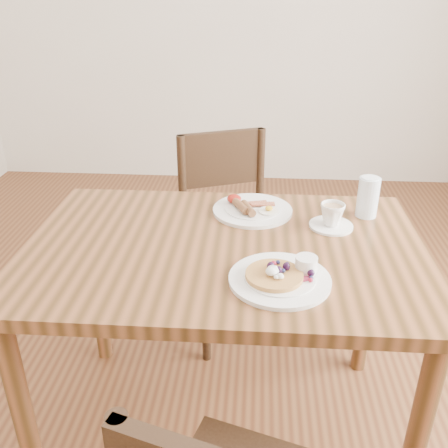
# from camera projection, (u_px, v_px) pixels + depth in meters

# --- Properties ---
(ground) EXTENTS (5.00, 5.00, 0.00)m
(ground) POSITION_uv_depth(u_px,v_px,m) (224.00, 424.00, 1.83)
(ground) COLOR #542C18
(ground) RESTS_ON ground
(dining_table) EXTENTS (1.20, 0.80, 0.75)m
(dining_table) POSITION_uv_depth(u_px,v_px,m) (224.00, 273.00, 1.54)
(dining_table) COLOR brown
(dining_table) RESTS_ON ground
(chair_far) EXTENTS (0.54, 0.54, 0.88)m
(chair_far) POSITION_uv_depth(u_px,v_px,m) (230.00, 227.00, 2.17)
(chair_far) COLOR #301F11
(chair_far) RESTS_ON ground
(pancake_plate) EXTENTS (0.27, 0.27, 0.06)m
(pancake_plate) POSITION_uv_depth(u_px,v_px,m) (281.00, 276.00, 1.31)
(pancake_plate) COLOR white
(pancake_plate) RESTS_ON dining_table
(breakfast_plate) EXTENTS (0.27, 0.27, 0.04)m
(breakfast_plate) POSITION_uv_depth(u_px,v_px,m) (251.00, 209.00, 1.70)
(breakfast_plate) COLOR white
(breakfast_plate) RESTS_ON dining_table
(teacup_saucer) EXTENTS (0.14, 0.14, 0.08)m
(teacup_saucer) POSITION_uv_depth(u_px,v_px,m) (332.00, 217.00, 1.59)
(teacup_saucer) COLOR white
(teacup_saucer) RESTS_ON dining_table
(water_glass) EXTENTS (0.07, 0.07, 0.13)m
(water_glass) POSITION_uv_depth(u_px,v_px,m) (368.00, 197.00, 1.65)
(water_glass) COLOR silver
(water_glass) RESTS_ON dining_table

